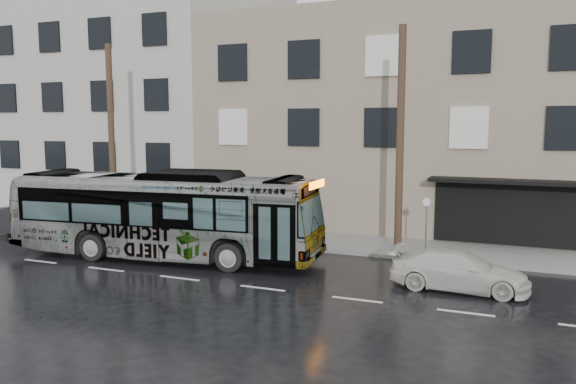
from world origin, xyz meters
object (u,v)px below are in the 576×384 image
Objects in this scene: sign_post at (426,227)px; dark_sedan at (19,221)px; bus at (164,215)px; white_sedan at (459,270)px; utility_pole_front at (400,142)px; utility_pole_rear at (112,139)px.

dark_sedan is at bearing -173.41° from sign_post.
sign_post is 19.14m from dark_sedan.
bus is 11.46m from white_sedan.
bus is (-9.82, -3.42, 0.41)m from sign_post.
utility_pole_front is 14.00m from utility_pole_rear.
bus reaches higher than white_sedan.
sign_post is 0.55× the size of white_sedan.
utility_pole_front reaches higher than bus.
sign_post is at bearing 0.00° from utility_pole_rear.
utility_pole_front is 3.75× the size of sign_post.
utility_pole_front is at bearing -73.95° from bus.
white_sedan is 20.62m from dark_sedan.
bus is at bearing -158.59° from utility_pole_front.
utility_pole_rear is at bearing 79.61° from white_sedan.
utility_pole_rear is 2.15× the size of dark_sedan.
white_sedan is at bearing -95.75° from bus.
white_sedan is (16.68, -3.50, -4.01)m from utility_pole_rear.
dark_sedan reaches higher than white_sedan.
utility_pole_rear reaches higher than sign_post.
white_sedan is (1.58, -3.50, -0.71)m from sign_post.
white_sedan is at bearing -65.63° from sign_post.
utility_pole_rear is at bearing 180.00° from sign_post.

